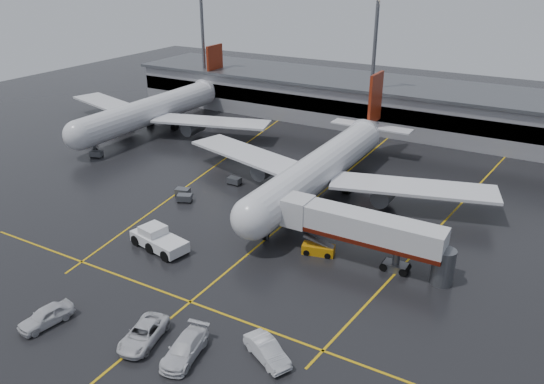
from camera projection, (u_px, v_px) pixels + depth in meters
The scene contains 22 objects.
ground at pixel (292, 217), 71.16m from camera, with size 220.00×220.00×0.00m, color black.
apron_line_centre at pixel (292, 217), 71.15m from camera, with size 0.25×90.00×0.02m, color gold.
apron_line_stop at pixel (190, 302), 53.69m from camera, with size 60.00×0.25×0.02m, color gold.
apron_line_left at pixel (214, 167), 88.20m from camera, with size 0.25×70.00×0.02m, color gold.
apron_line_right at pixel (448, 218), 70.90m from camera, with size 0.25×70.00×0.02m, color gold.
terminal at pixel (404, 106), 107.46m from camera, with size 122.00×19.00×8.60m.
light_mast_left at pixel (203, 41), 119.14m from camera, with size 3.00×1.20×25.45m.
light_mast_mid at pixel (374, 57), 100.93m from camera, with size 3.00×1.20×25.45m.
main_airliner at pixel (324, 165), 77.16m from camera, with size 48.80×45.60×14.10m.
second_airliner at pixel (156, 109), 105.80m from camera, with size 48.80×45.60×14.10m.
jet_bridge at pixel (362, 230), 59.40m from camera, with size 19.90×3.40×6.05m.
pushback_tractor at pixel (158, 240), 63.28m from camera, with size 7.97×4.52×2.69m.
belt_loader at pixel (318, 249), 62.19m from camera, with size 3.99×2.46×2.36m.
service_van_a at pixel (143, 334), 47.86m from camera, with size 2.70×5.86×1.63m, color silver.
service_van_b at pixel (185, 348), 46.03m from camera, with size 2.42×5.96×1.73m, color silver.
service_van_c at pixel (267, 350), 45.80m from camera, with size 1.81×5.19×1.71m, color silver.
service_van_d at pixel (46, 316), 50.14m from camera, with size 2.09×5.20×1.77m, color silver.
baggage_cart_a at pixel (185, 198), 75.41m from camera, with size 2.36×2.03×1.12m.
baggage_cart_b at pixel (183, 192), 77.35m from camera, with size 2.28×1.80×1.12m.
baggage_cart_c at pixel (234, 180), 81.23m from camera, with size 2.02×1.32×1.12m.
baggage_cart_d at pixel (91, 140), 99.03m from camera, with size 2.25×1.73×1.12m.
baggage_cart_e at pixel (96, 154), 92.24m from camera, with size 2.30×1.86×1.12m.
Camera 1 is at (29.35, -56.66, 31.78)m, focal length 35.31 mm.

